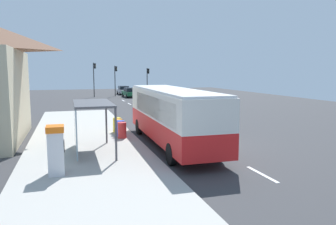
{
  "coord_description": "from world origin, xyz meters",
  "views": [
    {
      "loc": [
        -7.24,
        -17.27,
        4.22
      ],
      "look_at": [
        -1.0,
        3.07,
        1.5
      ],
      "focal_mm": 34.94,
      "sensor_mm": 36.0,
      "label": 1
    }
  ],
  "objects_px": {
    "white_van": "(151,95)",
    "bus_shelter": "(86,114)",
    "ticket_machine": "(56,150)",
    "recycling_bin_red": "(122,130)",
    "recycling_bin_yellow": "(117,125)",
    "recycling_bin_orange": "(119,126)",
    "traffic_light_near_side": "(148,77)",
    "sedan_near": "(123,90)",
    "traffic_light_median": "(115,76)",
    "recycling_bin_blue": "(120,128)",
    "bus": "(171,113)",
    "traffic_light_far_side": "(94,75)",
    "sedan_far": "(130,92)"
  },
  "relations": [
    {
      "from": "recycling_bin_blue",
      "to": "bus",
      "type": "bearing_deg",
      "value": -47.62
    },
    {
      "from": "recycling_bin_red",
      "to": "bus_shelter",
      "type": "distance_m",
      "value": 4.01
    },
    {
      "from": "traffic_light_far_side",
      "to": "bus_shelter",
      "type": "xyz_separation_m",
      "value": [
        -3.31,
        -37.46,
        -1.53
      ]
    },
    {
      "from": "bus_shelter",
      "to": "sedan_near",
      "type": "bearing_deg",
      "value": 78.3
    },
    {
      "from": "recycling_bin_red",
      "to": "traffic_light_near_side",
      "type": "bearing_deg",
      "value": 73.91
    },
    {
      "from": "bus_shelter",
      "to": "recycling_bin_blue",
      "type": "bearing_deg",
      "value": 59.23
    },
    {
      "from": "bus",
      "to": "bus_shelter",
      "type": "relative_size",
      "value": 2.76
    },
    {
      "from": "recycling_bin_blue",
      "to": "traffic_light_median",
      "type": "relative_size",
      "value": 0.19
    },
    {
      "from": "sedan_near",
      "to": "recycling_bin_orange",
      "type": "distance_m",
      "value": 38.23
    },
    {
      "from": "recycling_bin_orange",
      "to": "traffic_light_far_side",
      "type": "bearing_deg",
      "value": 88.1
    },
    {
      "from": "white_van",
      "to": "sedan_near",
      "type": "xyz_separation_m",
      "value": [
        0.1,
        21.01,
        -0.55
      ]
    },
    {
      "from": "white_van",
      "to": "bus_shelter",
      "type": "xyz_separation_m",
      "value": [
        -8.61,
        -21.08,
        0.75
      ]
    },
    {
      "from": "recycling_bin_orange",
      "to": "recycling_bin_red",
      "type": "bearing_deg",
      "value": -90.0
    },
    {
      "from": "traffic_light_far_side",
      "to": "white_van",
      "type": "bearing_deg",
      "value": -72.05
    },
    {
      "from": "white_van",
      "to": "recycling_bin_yellow",
      "type": "bearing_deg",
      "value": -111.85
    },
    {
      "from": "white_van",
      "to": "sedan_far",
      "type": "height_order",
      "value": "white_van"
    },
    {
      "from": "bus_shelter",
      "to": "traffic_light_far_side",
      "type": "bearing_deg",
      "value": 84.96
    },
    {
      "from": "recycling_bin_orange",
      "to": "traffic_light_near_side",
      "type": "distance_m",
      "value": 33.76
    },
    {
      "from": "recycling_bin_yellow",
      "to": "bus_shelter",
      "type": "xyz_separation_m",
      "value": [
        -2.21,
        -5.12,
        1.44
      ]
    },
    {
      "from": "traffic_light_far_side",
      "to": "bus",
      "type": "bearing_deg",
      "value": -87.81
    },
    {
      "from": "traffic_light_near_side",
      "to": "recycling_bin_red",
      "type": "bearing_deg",
      "value": -106.09
    },
    {
      "from": "recycling_bin_yellow",
      "to": "traffic_light_median",
      "type": "distance_m",
      "value": 33.57
    },
    {
      "from": "recycling_bin_blue",
      "to": "recycling_bin_yellow",
      "type": "relative_size",
      "value": 1.0
    },
    {
      "from": "ticket_machine",
      "to": "recycling_bin_red",
      "type": "height_order",
      "value": "ticket_machine"
    },
    {
      "from": "white_van",
      "to": "recycling_bin_orange",
      "type": "relative_size",
      "value": 5.54
    },
    {
      "from": "ticket_machine",
      "to": "recycling_bin_blue",
      "type": "distance_m",
      "value": 7.83
    },
    {
      "from": "recycling_bin_red",
      "to": "recycling_bin_orange",
      "type": "xyz_separation_m",
      "value": [
        0.0,
        1.4,
        0.0
      ]
    },
    {
      "from": "sedan_near",
      "to": "recycling_bin_red",
      "type": "bearing_deg",
      "value": -99.45
    },
    {
      "from": "recycling_bin_yellow",
      "to": "traffic_light_near_side",
      "type": "height_order",
      "value": "traffic_light_near_side"
    },
    {
      "from": "bus",
      "to": "sedan_near",
      "type": "bearing_deg",
      "value": 84.42
    },
    {
      "from": "bus",
      "to": "traffic_light_near_side",
      "type": "height_order",
      "value": "traffic_light_near_side"
    },
    {
      "from": "traffic_light_far_side",
      "to": "bus_shelter",
      "type": "height_order",
      "value": "traffic_light_far_side"
    },
    {
      "from": "recycling_bin_red",
      "to": "recycling_bin_yellow",
      "type": "height_order",
      "value": "same"
    },
    {
      "from": "sedan_near",
      "to": "recycling_bin_yellow",
      "type": "distance_m",
      "value": 37.54
    },
    {
      "from": "traffic_light_near_side",
      "to": "sedan_far",
      "type": "bearing_deg",
      "value": -161.73
    },
    {
      "from": "sedan_near",
      "to": "recycling_bin_blue",
      "type": "height_order",
      "value": "sedan_near"
    },
    {
      "from": "traffic_light_far_side",
      "to": "recycling_bin_red",
      "type": "bearing_deg",
      "value": -91.82
    },
    {
      "from": "white_van",
      "to": "traffic_light_far_side",
      "type": "distance_m",
      "value": 17.37
    },
    {
      "from": "recycling_bin_blue",
      "to": "ticket_machine",
      "type": "bearing_deg",
      "value": -117.24
    },
    {
      "from": "ticket_machine",
      "to": "traffic_light_median",
      "type": "height_order",
      "value": "traffic_light_median"
    },
    {
      "from": "bus",
      "to": "recycling_bin_blue",
      "type": "distance_m",
      "value": 3.88
    },
    {
      "from": "bus",
      "to": "ticket_machine",
      "type": "distance_m",
      "value": 7.41
    },
    {
      "from": "traffic_light_near_side",
      "to": "traffic_light_median",
      "type": "relative_size",
      "value": 0.93
    },
    {
      "from": "sedan_near",
      "to": "recycling_bin_yellow",
      "type": "bearing_deg",
      "value": -99.97
    },
    {
      "from": "recycling_bin_orange",
      "to": "traffic_light_median",
      "type": "relative_size",
      "value": 0.19
    },
    {
      "from": "bus",
      "to": "traffic_light_median",
      "type": "relative_size",
      "value": 2.19
    },
    {
      "from": "traffic_light_median",
      "to": "recycling_bin_yellow",
      "type": "bearing_deg",
      "value": -97.9
    },
    {
      "from": "bus",
      "to": "traffic_light_far_side",
      "type": "height_order",
      "value": "traffic_light_far_side"
    },
    {
      "from": "sedan_near",
      "to": "recycling_bin_yellow",
      "type": "xyz_separation_m",
      "value": [
        -6.5,
        -36.97,
        -0.14
      ]
    },
    {
      "from": "white_van",
      "to": "bus_shelter",
      "type": "height_order",
      "value": "bus_shelter"
    }
  ]
}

